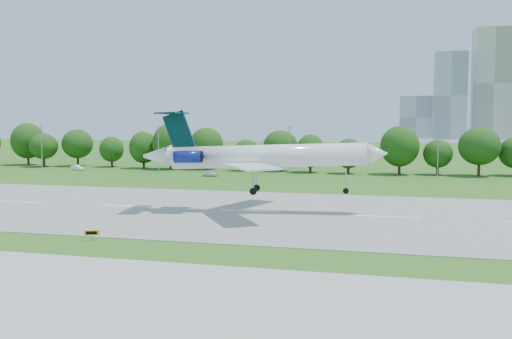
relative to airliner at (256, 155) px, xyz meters
name	(u,v)px	position (x,y,z in m)	size (l,w,h in m)	color
ground	(27,238)	(-20.96, -24.77, -8.47)	(600.00, 600.00, 0.00)	#27641A
runway	(128,206)	(-20.96, 0.23, -8.43)	(400.00, 45.00, 0.08)	gray
tree_line	(242,148)	(-20.96, 67.23, -2.28)	(288.40, 8.40, 10.40)	#382314
light_poles	(222,149)	(-23.46, 57.23, -2.13)	(175.90, 0.25, 12.19)	gray
skyline	(485,97)	(79.20, 365.85, 21.99)	(127.00, 52.00, 80.00)	#B2B2B7
airliner	(256,155)	(0.00, 0.00, 0.00)	(36.32, 26.28, 12.29)	white
taxi_sign_right	(92,233)	(-13.05, -23.87, -7.60)	(1.64, 0.75, 1.18)	gray
service_vehicle_a	(77,168)	(-65.28, 57.49, -7.79)	(1.43, 4.11, 1.35)	white
service_vehicle_b	(210,174)	(-24.16, 49.61, -7.83)	(1.51, 3.75, 1.28)	silver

